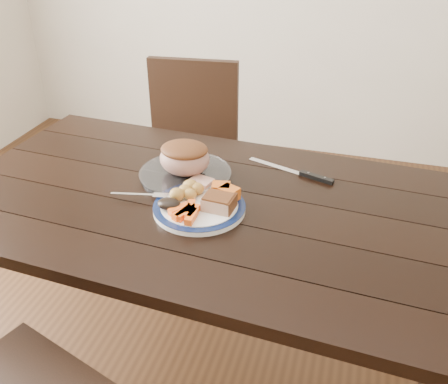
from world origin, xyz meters
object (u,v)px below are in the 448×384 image
(dinner_plate, at_px, (199,208))
(pork_slice, at_px, (218,203))
(chair_far, at_px, (190,151))
(fork, at_px, (144,195))
(dining_table, at_px, (202,224))
(serving_platter, at_px, (185,175))
(roast_joint, at_px, (185,159))
(carving_knife, at_px, (306,174))

(dinner_plate, bearing_deg, pork_slice, -4.76)
(chair_far, distance_m, fork, 0.85)
(dining_table, bearing_deg, serving_platter, 129.31)
(roast_joint, relative_size, carving_knife, 0.54)
(carving_knife, bearing_deg, pork_slice, -106.02)
(carving_knife, bearing_deg, dinner_plate, -113.54)
(serving_platter, bearing_deg, fork, -112.82)
(fork, relative_size, carving_knife, 0.57)
(chair_far, xyz_separation_m, dinner_plate, (0.33, -0.80, 0.23))
(roast_joint, bearing_deg, dinner_plate, -58.32)
(dining_table, bearing_deg, roast_joint, 129.31)
(dinner_plate, height_order, pork_slice, pork_slice)
(pork_slice, distance_m, carving_knife, 0.38)
(pork_slice, distance_m, fork, 0.24)
(serving_platter, height_order, fork, fork)
(fork, bearing_deg, roast_joint, 55.12)
(roast_joint, bearing_deg, chair_far, 109.26)
(serving_platter, relative_size, pork_slice, 3.47)
(dinner_plate, relative_size, serving_platter, 0.93)
(roast_joint, distance_m, carving_knife, 0.41)
(dinner_plate, distance_m, roast_joint, 0.22)
(dinner_plate, height_order, carving_knife, dinner_plate)
(pork_slice, height_order, roast_joint, roast_joint)
(pork_slice, bearing_deg, roast_joint, 133.16)
(fork, xyz_separation_m, carving_knife, (0.46, 0.30, -0.01))
(dining_table, relative_size, dinner_plate, 5.97)
(chair_far, bearing_deg, serving_platter, 103.29)
(dinner_plate, bearing_deg, serving_platter, 121.68)
(pork_slice, xyz_separation_m, roast_joint, (-0.17, 0.18, 0.03))
(roast_joint, bearing_deg, pork_slice, -46.84)
(dining_table, bearing_deg, carving_knife, 39.59)
(serving_platter, bearing_deg, carving_knife, 18.04)
(dining_table, height_order, chair_far, chair_far)
(dining_table, height_order, fork, fork)
(serving_platter, distance_m, carving_knife, 0.40)
(dining_table, height_order, serving_platter, serving_platter)
(serving_platter, bearing_deg, dining_table, -50.69)
(roast_joint, bearing_deg, serving_platter, 0.00)
(chair_far, distance_m, carving_knife, 0.81)
(dining_table, height_order, roast_joint, roast_joint)
(dinner_plate, height_order, roast_joint, roast_joint)
(dining_table, xyz_separation_m, carving_knife, (0.29, 0.24, 0.10))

